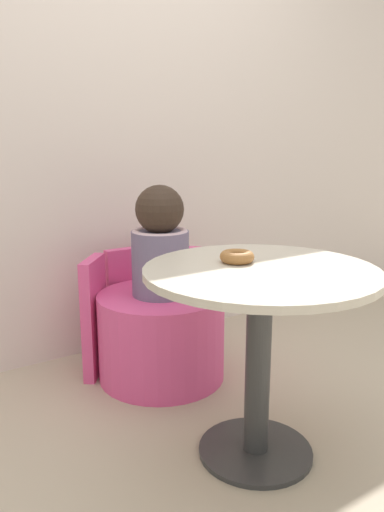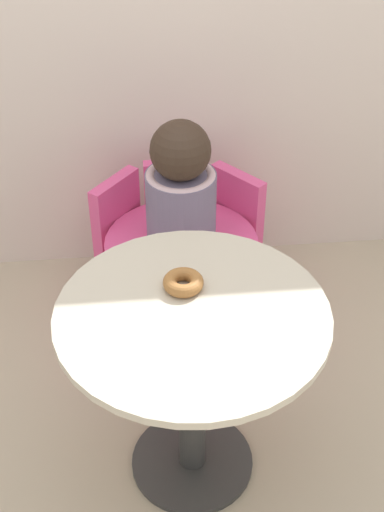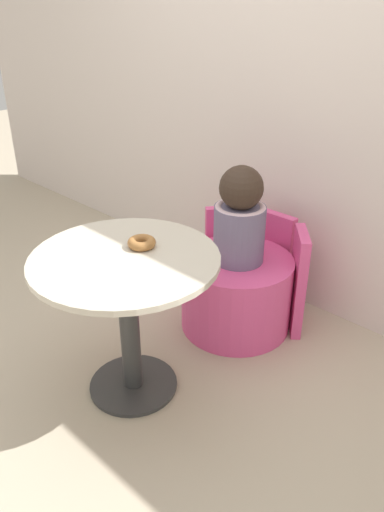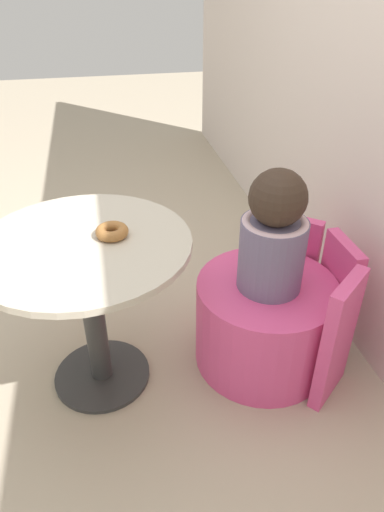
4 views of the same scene
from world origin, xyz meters
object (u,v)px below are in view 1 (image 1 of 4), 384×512
at_px(tub_chair, 161,336).
at_px(donut, 237,257).
at_px(child_figure, 160,244).
at_px(round_table, 259,316).

height_order(tub_chair, donut, donut).
bearing_deg(tub_chair, child_figure, -97.13).
height_order(round_table, donut, donut).
bearing_deg(round_table, tub_chair, 87.64).
xyz_separation_m(round_table, tub_chair, (0.03, 0.70, -0.31)).
distance_m(tub_chair, child_figure, 0.43).
bearing_deg(donut, child_figure, 85.75).
bearing_deg(child_figure, round_table, -92.36).
height_order(tub_chair, child_figure, child_figure).
bearing_deg(round_table, donut, 98.27).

